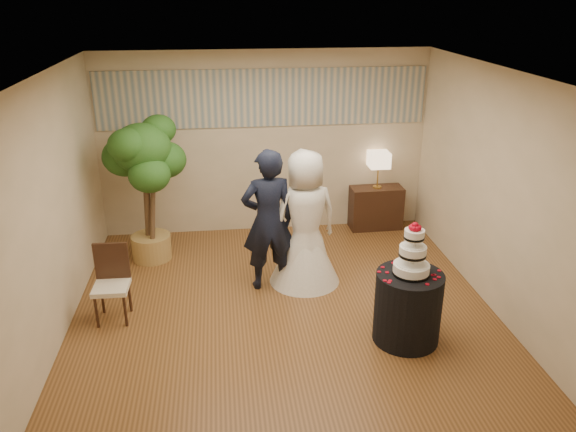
{
  "coord_description": "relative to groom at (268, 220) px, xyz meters",
  "views": [
    {
      "loc": [
        -0.68,
        -5.84,
        3.61
      ],
      "look_at": [
        0.1,
        0.4,
        1.05
      ],
      "focal_mm": 35.0,
      "sensor_mm": 36.0,
      "label": 1
    }
  ],
  "objects": [
    {
      "name": "groom",
      "position": [
        0.0,
        0.0,
        0.0
      ],
      "size": [
        0.72,
        0.52,
        1.84
      ],
      "primitive_type": "imported",
      "rotation": [
        0.0,
        0.0,
        3.26
      ],
      "color": "black",
      "rests_on": "floor"
    },
    {
      "name": "wall_right",
      "position": [
        2.63,
        -0.6,
        0.48
      ],
      "size": [
        0.06,
        5.0,
        2.8
      ],
      "primitive_type": "cube",
      "color": "beige",
      "rests_on": "ground"
    },
    {
      "name": "wall_front",
      "position": [
        0.13,
        -3.1,
        0.48
      ],
      "size": [
        5.0,
        0.06,
        2.8
      ],
      "primitive_type": "cube",
      "color": "beige",
      "rests_on": "ground"
    },
    {
      "name": "bride",
      "position": [
        0.48,
        0.08,
        -0.03
      ],
      "size": [
        1.13,
        1.13,
        1.79
      ],
      "primitive_type": "imported",
      "rotation": [
        0.0,
        0.0,
        3.4
      ],
      "color": "white",
      "rests_on": "floor"
    },
    {
      "name": "wall_back",
      "position": [
        0.13,
        1.9,
        0.48
      ],
      "size": [
        5.0,
        0.06,
        2.8
      ],
      "primitive_type": "cube",
      "color": "beige",
      "rests_on": "ground"
    },
    {
      "name": "ficus_tree",
      "position": [
        -1.59,
        1.0,
        0.12
      ],
      "size": [
        1.31,
        1.31,
        2.07
      ],
      "primitive_type": null,
      "rotation": [
        0.0,
        0.0,
        -1.13
      ],
      "color": "#26551B",
      "rests_on": "floor"
    },
    {
      "name": "side_chair",
      "position": [
        -1.87,
        -0.58,
        -0.47
      ],
      "size": [
        0.43,
        0.44,
        0.9
      ],
      "primitive_type": null,
      "rotation": [
        0.0,
        0.0,
        -0.03
      ],
      "color": "#321D12",
      "rests_on": "floor"
    },
    {
      "name": "wedding_cake",
      "position": [
        1.39,
        -1.38,
        0.18
      ],
      "size": [
        0.39,
        0.39,
        0.6
      ],
      "primitive_type": null,
      "color": "white",
      "rests_on": "cake_table"
    },
    {
      "name": "ceiling",
      "position": [
        0.13,
        -0.6,
        1.88
      ],
      "size": [
        5.0,
        5.0,
        0.0
      ],
      "primitive_type": "cube",
      "color": "white",
      "rests_on": "wall_back"
    },
    {
      "name": "cake_table",
      "position": [
        1.39,
        -1.38,
        -0.52
      ],
      "size": [
        0.84,
        0.84,
        0.81
      ],
      "primitive_type": "cylinder",
      "rotation": [
        0.0,
        0.0,
        -0.18
      ],
      "color": "black",
      "rests_on": "floor"
    },
    {
      "name": "table_lamp",
      "position": [
        1.88,
        1.7,
        0.05
      ],
      "size": [
        0.31,
        0.31,
        0.58
      ],
      "primitive_type": null,
      "color": "beige",
      "rests_on": "console"
    },
    {
      "name": "floor",
      "position": [
        0.13,
        -0.6,
        -0.92
      ],
      "size": [
        5.0,
        5.0,
        0.0
      ],
      "primitive_type": "cube",
      "color": "brown",
      "rests_on": "ground"
    },
    {
      "name": "mural_border",
      "position": [
        0.13,
        1.88,
        1.18
      ],
      "size": [
        4.9,
        0.02,
        0.85
      ],
      "primitive_type": "cube",
      "color": "#9B9C8F",
      "rests_on": "wall_back"
    },
    {
      "name": "console",
      "position": [
        1.88,
        1.7,
        -0.58
      ],
      "size": [
        0.83,
        0.38,
        0.69
      ],
      "primitive_type": "cube",
      "rotation": [
        0.0,
        0.0,
        0.02
      ],
      "color": "#321D12",
      "rests_on": "floor"
    },
    {
      "name": "wall_left",
      "position": [
        -2.37,
        -0.6,
        0.48
      ],
      "size": [
        0.06,
        5.0,
        2.8
      ],
      "primitive_type": "cube",
      "color": "beige",
      "rests_on": "ground"
    }
  ]
}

